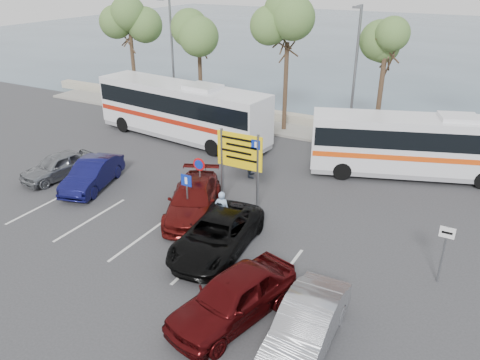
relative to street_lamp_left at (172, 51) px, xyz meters
The scene contains 25 objects.
ground 17.43m from the street_lamp_left, 53.51° to the right, with size 120.00×120.00×0.00m, color #313133.
kerb_strip 10.99m from the street_lamp_left, ahead, with size 44.00×2.40×0.15m, color gray.
seawall 11.16m from the street_lamp_left, 13.93° to the left, with size 48.00×0.80×0.60m, color #A9A087.
sea 47.77m from the street_lamp_left, 77.86° to the left, with size 140.00×140.00×0.00m, color #3A4E5D.
tree_far_left 4.38m from the street_lamp_left, behind, with size 3.20×3.20×7.60m.
tree_left 2.49m from the street_lamp_left, 13.51° to the left, with size 3.20×3.20×7.20m.
tree_mid 8.76m from the street_lamp_left, ahead, with size 3.20×3.20×8.00m.
tree_right 14.59m from the street_lamp_left, ahead, with size 3.20×3.20×7.40m.
street_lamp_left is the anchor object (origin of this frame).
street_lamp_right 13.00m from the street_lamp_left, ahead, with size 0.45×1.15×8.01m.
direction_sign 15.24m from the street_lamp_left, 43.17° to the right, with size 2.20×0.12×3.60m.
sign_no_stop 14.88m from the street_lamp_left, 49.83° to the right, with size 0.60×0.08×2.35m.
sign_parking 16.37m from the street_lamp_left, 52.40° to the right, with size 0.50×0.07×2.25m.
sign_taxi 23.38m from the street_lamp_left, 31.27° to the right, with size 0.50×0.07×2.20m.
lane_markings 17.62m from the street_lamp_left, 58.61° to the right, with size 12.02×4.20×0.01m, color silver, non-canonical shape.
coach_bus_left 6.08m from the street_lamp_left, 49.24° to the right, with size 12.12×3.89×3.71m.
coach_bus_right 18.01m from the street_lamp_left, ahead, with size 11.02×5.75×3.38m.
car_silver_a 12.71m from the street_lamp_left, 84.14° to the right, with size 1.56×3.87×1.32m, color slate.
car_blue 13.15m from the street_lamp_left, 73.18° to the right, with size 1.48×4.24×1.40m, color #0E0F43.
car_maroon 15.87m from the street_lamp_left, 51.37° to the right, with size 2.03×5.00×1.45m, color #550F0E.
car_red 22.62m from the street_lamp_left, 49.76° to the right, with size 1.87×4.64×1.58m, color #43090A.
suv_black 18.84m from the street_lamp_left, 49.37° to the right, with size 2.31×5.01×1.39m, color black.
car_silver_b 24.23m from the street_lamp_left, 45.36° to the right, with size 1.50×4.29×1.41m, color gray.
pedestrian_near 17.15m from the street_lamp_left, 47.66° to the right, with size 0.61×0.40×1.66m, color #8EAACF.
pedestrian_far 12.77m from the street_lamp_left, 35.07° to the right, with size 0.87×0.68×1.79m, color #323A4B.
Camera 1 is at (10.09, -13.58, 10.10)m, focal length 35.00 mm.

